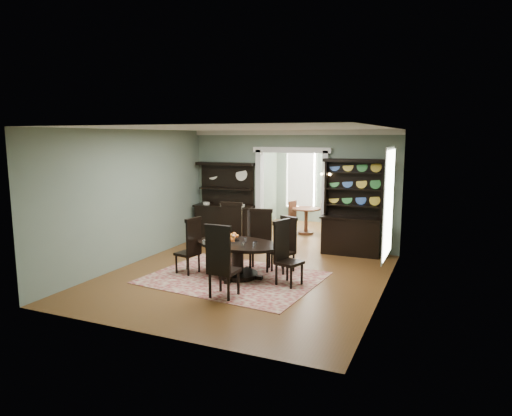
{
  "coord_description": "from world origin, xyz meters",
  "views": [
    {
      "loc": [
        3.8,
        -8.13,
        2.84
      ],
      "look_at": [
        0.03,
        0.6,
        1.35
      ],
      "focal_mm": 32.0,
      "sensor_mm": 36.0,
      "label": 1
    }
  ],
  "objects": [
    {
      "name": "room",
      "position": [
        0.0,
        0.04,
        1.58
      ],
      "size": [
        5.51,
        6.01,
        3.01
      ],
      "color": "#5A3617",
      "rests_on": "ground"
    },
    {
      "name": "parlor",
      "position": [
        0.0,
        5.53,
        1.52
      ],
      "size": [
        3.51,
        3.5,
        3.01
      ],
      "color": "#5A3617",
      "rests_on": "ground"
    },
    {
      "name": "doorway_trim",
      "position": [
        0.0,
        3.0,
        1.62
      ],
      "size": [
        2.08,
        0.25,
        2.57
      ],
      "color": "silver",
      "rests_on": "floor"
    },
    {
      "name": "right_window",
      "position": [
        2.69,
        0.93,
        1.6
      ],
      "size": [
        0.15,
        1.47,
        2.12
      ],
      "color": "white",
      "rests_on": "wall_right"
    },
    {
      "name": "wall_sconce",
      "position": [
        0.95,
        2.85,
        1.89
      ],
      "size": [
        0.27,
        0.21,
        0.21
      ],
      "color": "#AE692E",
      "rests_on": "back_wall_right"
    },
    {
      "name": "rug",
      "position": [
        -0.15,
        -0.13,
        0.01
      ],
      "size": [
        3.54,
        2.87,
        0.01
      ],
      "primitive_type": "cube",
      "rotation": [
        0.0,
        0.0,
        -0.09
      ],
      "color": "maroon",
      "rests_on": "floor"
    },
    {
      "name": "dining_table",
      "position": [
        -0.1,
        -0.04,
        0.5
      ],
      "size": [
        1.95,
        1.88,
        0.72
      ],
      "rotation": [
        0.0,
        0.0,
        -0.12
      ],
      "color": "black",
      "rests_on": "rug"
    },
    {
      "name": "centerpiece",
      "position": [
        -0.18,
        -0.06,
        0.78
      ],
      "size": [
        1.21,
        0.78,
        0.2
      ],
      "color": "silver",
      "rests_on": "dining_table"
    },
    {
      "name": "chair_far_left",
      "position": [
        -0.71,
        0.84,
        0.73
      ],
      "size": [
        0.54,
        0.51,
        1.38
      ],
      "rotation": [
        0.0,
        0.0,
        3.18
      ],
      "color": "black",
      "rests_on": "rug"
    },
    {
      "name": "chair_far_mid",
      "position": [
        0.09,
        0.7,
        0.69
      ],
      "size": [
        0.59,
        0.57,
        1.31
      ],
      "rotation": [
        0.0,
        0.0,
        3.4
      ],
      "color": "black",
      "rests_on": "rug"
    },
    {
      "name": "chair_far_right",
      "position": [
        0.65,
        0.77,
        0.62
      ],
      "size": [
        0.56,
        0.55,
        1.17
      ],
      "rotation": [
        0.0,
        0.0,
        2.75
      ],
      "color": "black",
      "rests_on": "rug"
    },
    {
      "name": "chair_end_left",
      "position": [
        -1.09,
        -0.22,
        0.63
      ],
      "size": [
        0.49,
        0.51,
        1.2
      ],
      "rotation": [
        0.0,
        0.0,
        1.39
      ],
      "color": "black",
      "rests_on": "rug"
    },
    {
      "name": "chair_end_right",
      "position": [
        0.92,
        -0.07,
        0.66
      ],
      "size": [
        0.56,
        0.58,
        1.26
      ],
      "rotation": [
        0.0,
        0.0,
        -1.88
      ],
      "color": "black",
      "rests_on": "rug"
    },
    {
      "name": "chair_near",
      "position": [
        0.16,
        -1.27,
        0.71
      ],
      "size": [
        0.52,
        0.49,
        1.34
      ],
      "rotation": [
        0.0,
        0.0,
        -0.03
      ],
      "color": "black",
      "rests_on": "rug"
    },
    {
      "name": "sideboard",
      "position": [
        -1.82,
        2.75,
        0.75
      ],
      "size": [
        1.66,
        0.67,
        2.15
      ],
      "rotation": [
        0.0,
        0.0,
        0.05
      ],
      "color": "black",
      "rests_on": "floor"
    },
    {
      "name": "welsh_dresser",
      "position": [
        1.64,
        2.75,
        0.84
      ],
      "size": [
        1.5,
        0.58,
        2.32
      ],
      "rotation": [
        0.0,
        0.0,
        0.02
      ],
      "color": "black",
      "rests_on": "floor"
    },
    {
      "name": "parlor_table",
      "position": [
        -0.08,
        4.57,
        0.5
      ],
      "size": [
        0.83,
        0.83,
        0.77
      ],
      "color": "#5C2E1A",
      "rests_on": "parlor_floor"
    },
    {
      "name": "parlor_chair_left",
      "position": [
        -0.6,
        4.58,
        0.51
      ],
      "size": [
        0.45,
        0.44,
        0.95
      ],
      "rotation": [
        0.0,
        0.0,
        1.22
      ],
      "color": "#5C2E1A",
      "rests_on": "parlor_floor"
    },
    {
      "name": "parlor_chair_right",
      "position": [
        0.48,
        4.62,
        0.52
      ],
      "size": [
        0.45,
        0.44,
        0.97
      ],
      "rotation": [
        0.0,
        0.0,
        -1.28
      ],
      "color": "#5C2E1A",
      "rests_on": "parlor_floor"
    }
  ]
}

